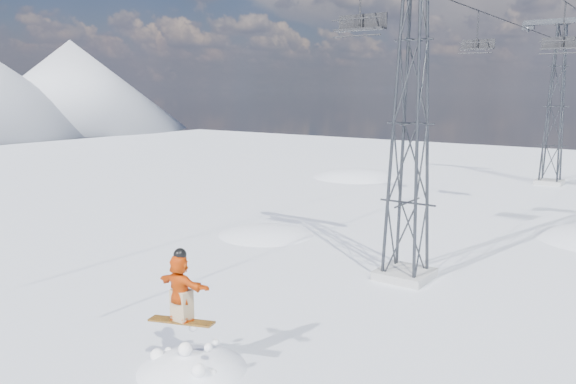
# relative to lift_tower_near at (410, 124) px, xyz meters

# --- Properties ---
(ground) EXTENTS (120.00, 120.00, 0.00)m
(ground) POSITION_rel_lift_tower_near_xyz_m (-0.80, -8.00, -5.47)
(ground) COLOR white
(ground) RESTS_ON ground
(snow_terrain) EXTENTS (39.00, 37.00, 22.00)m
(snow_terrain) POSITION_rel_lift_tower_near_xyz_m (-5.57, 13.24, -15.06)
(snow_terrain) COLOR white
(snow_terrain) RESTS_ON ground
(lift_tower_near) EXTENTS (5.20, 1.80, 11.43)m
(lift_tower_near) POSITION_rel_lift_tower_near_xyz_m (0.00, 0.00, 0.00)
(lift_tower_near) COLOR #999999
(lift_tower_near) RESTS_ON ground
(lift_tower_far) EXTENTS (5.20, 1.80, 11.43)m
(lift_tower_far) POSITION_rel_lift_tower_near_xyz_m (0.00, 25.00, 0.00)
(lift_tower_far) COLOR #999999
(lift_tower_far) RESTS_ON ground
(haul_cables) EXTENTS (4.46, 51.00, 0.06)m
(haul_cables) POSITION_rel_lift_tower_near_xyz_m (0.00, 11.50, 5.38)
(haul_cables) COLOR black
(haul_cables) RESTS_ON ground
(lift_chair_near) EXTENTS (1.92, 0.55, 2.38)m
(lift_chair_near) POSITION_rel_lift_tower_near_xyz_m (-2.20, 0.37, 3.48)
(lift_chair_near) COLOR black
(lift_chair_near) RESTS_ON ground
(lift_chair_mid) EXTENTS (2.00, 0.58, 2.48)m
(lift_chair_mid) POSITION_rel_lift_tower_near_xyz_m (2.20, 13.17, 3.39)
(lift_chair_mid) COLOR black
(lift_chair_mid) RESTS_ON ground
(lift_chair_far) EXTENTS (1.84, 0.53, 2.28)m
(lift_chair_far) POSITION_rel_lift_tower_near_xyz_m (-2.20, 13.78, 3.56)
(lift_chair_far) COLOR black
(lift_chair_far) RESTS_ON ground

